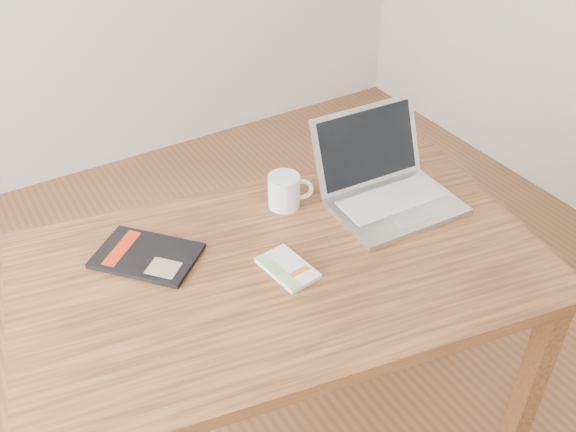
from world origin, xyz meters
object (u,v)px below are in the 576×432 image
desk (284,288)px  coffee_mug (285,191)px  black_guidebook (147,256)px  laptop (386,185)px  white_guidebook (288,268)px

desk → coffee_mug: (0.14, 0.22, 0.14)m
black_guidebook → laptop: bearing=-50.2°
laptop → coffee_mug: (-0.27, 0.13, 0.00)m
desk → laptop: (0.41, 0.10, 0.14)m
white_guidebook → laptop: size_ratio=0.46×
laptop → coffee_mug: bearing=157.5°
desk → black_guidebook: bearing=155.3°
desk → coffee_mug: bearing=68.4°
desk → laptop: size_ratio=4.01×
desk → laptop: bearing=23.4°
black_guidebook → coffee_mug: 0.45m
desk → black_guidebook: 0.38m
white_guidebook → black_guidebook: 0.38m
coffee_mug → desk: bearing=-99.3°
desk → white_guidebook: white_guidebook is taller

